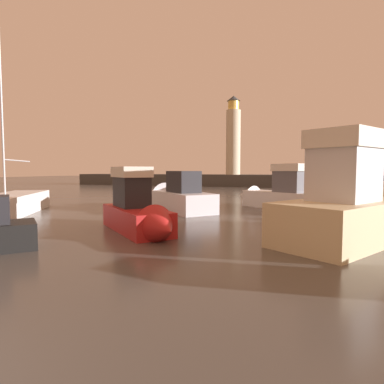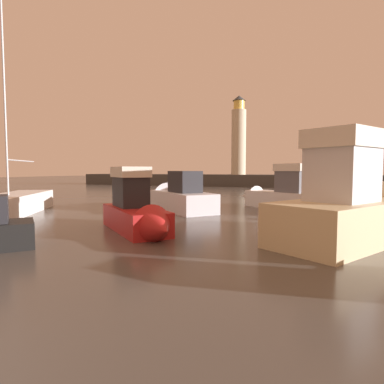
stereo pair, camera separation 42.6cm
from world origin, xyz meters
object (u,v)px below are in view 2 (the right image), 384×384
at_px(motorboat_1, 175,197).
at_px(motorboat_2, 366,208).
at_px(lighthouse, 239,137).
at_px(motorboat_4, 138,212).
at_px(sailboat_moored, 14,203).
at_px(motorboat_6, 276,194).

bearing_deg(motorboat_1, motorboat_2, -29.64).
xyz_separation_m(lighthouse, motorboat_4, (4.63, -43.74, -7.60)).
bearing_deg(motorboat_1, motorboat_4, -77.75).
height_order(lighthouse, motorboat_1, lighthouse).
distance_m(lighthouse, sailboat_moored, 42.06).
bearing_deg(sailboat_moored, motorboat_2, -1.53).
relative_size(motorboat_4, motorboat_6, 0.88).
relative_size(lighthouse, sailboat_moored, 1.03).
relative_size(motorboat_1, motorboat_4, 1.26).
bearing_deg(motorboat_2, motorboat_4, -166.07).
height_order(motorboat_2, motorboat_4, motorboat_2).
distance_m(lighthouse, motorboat_4, 44.63).
xyz_separation_m(motorboat_2, sailboat_moored, (-20.08, 0.53, -0.55)).
height_order(motorboat_2, motorboat_6, motorboat_2).
xyz_separation_m(motorboat_1, motorboat_4, (1.90, -8.76, 0.07)).
height_order(lighthouse, motorboat_2, lighthouse).
height_order(motorboat_1, motorboat_2, motorboat_2).
distance_m(motorboat_2, motorboat_6, 10.72).
relative_size(motorboat_4, sailboat_moored, 0.44).
bearing_deg(motorboat_2, motorboat_1, 150.36).
bearing_deg(motorboat_4, motorboat_2, 13.93).
distance_m(motorboat_4, motorboat_6, 12.97).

